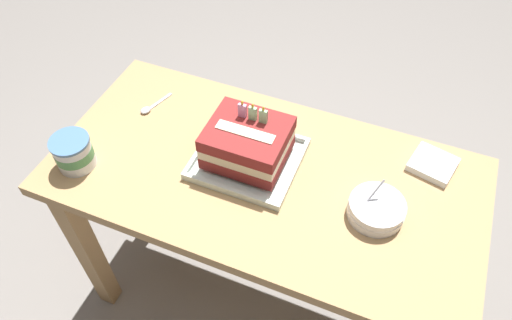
{
  "coord_description": "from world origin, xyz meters",
  "views": [
    {
      "loc": [
        0.3,
        -0.79,
        1.79
      ],
      "look_at": [
        -0.03,
        0.01,
        0.78
      ],
      "focal_mm": 33.71,
      "sensor_mm": 36.0,
      "label": 1
    }
  ],
  "objects_px": {
    "foil_tray": "(248,160)",
    "birthday_cake": "(248,142)",
    "bowl_stack": "(376,209)",
    "napkin_pile": "(433,164)",
    "ice_cream_tub": "(73,152)",
    "serving_spoon_near_tray": "(148,108)"
  },
  "relations": [
    {
      "from": "foil_tray",
      "to": "birthday_cake",
      "type": "xyz_separation_m",
      "value": [
        -0.0,
        0.0,
        0.07
      ]
    },
    {
      "from": "foil_tray",
      "to": "birthday_cake",
      "type": "bearing_deg",
      "value": 90.0
    },
    {
      "from": "birthday_cake",
      "to": "bowl_stack",
      "type": "bearing_deg",
      "value": -6.55
    },
    {
      "from": "birthday_cake",
      "to": "napkin_pile",
      "type": "bearing_deg",
      "value": 19.96
    },
    {
      "from": "foil_tray",
      "to": "bowl_stack",
      "type": "height_order",
      "value": "bowl_stack"
    },
    {
      "from": "foil_tray",
      "to": "birthday_cake",
      "type": "distance_m",
      "value": 0.07
    },
    {
      "from": "napkin_pile",
      "to": "ice_cream_tub",
      "type": "bearing_deg",
      "value": -158.38
    },
    {
      "from": "ice_cream_tub",
      "to": "serving_spoon_near_tray",
      "type": "relative_size",
      "value": 0.87
    },
    {
      "from": "foil_tray",
      "to": "napkin_pile",
      "type": "distance_m",
      "value": 0.52
    },
    {
      "from": "ice_cream_tub",
      "to": "foil_tray",
      "type": "bearing_deg",
      "value": 23.4
    },
    {
      "from": "bowl_stack",
      "to": "serving_spoon_near_tray",
      "type": "bearing_deg",
      "value": 170.88
    },
    {
      "from": "birthday_cake",
      "to": "ice_cream_tub",
      "type": "bearing_deg",
      "value": -156.58
    },
    {
      "from": "birthday_cake",
      "to": "ice_cream_tub",
      "type": "xyz_separation_m",
      "value": [
        -0.44,
        -0.19,
        -0.03
      ]
    },
    {
      "from": "birthday_cake",
      "to": "ice_cream_tub",
      "type": "relative_size",
      "value": 1.97
    },
    {
      "from": "ice_cream_tub",
      "to": "napkin_pile",
      "type": "distance_m",
      "value": 1.0
    },
    {
      "from": "serving_spoon_near_tray",
      "to": "bowl_stack",
      "type": "bearing_deg",
      "value": -9.12
    },
    {
      "from": "ice_cream_tub",
      "to": "napkin_pile",
      "type": "height_order",
      "value": "ice_cream_tub"
    },
    {
      "from": "serving_spoon_near_tray",
      "to": "napkin_pile",
      "type": "distance_m",
      "value": 0.87
    },
    {
      "from": "birthday_cake",
      "to": "bowl_stack",
      "type": "xyz_separation_m",
      "value": [
        0.38,
        -0.04,
        -0.06
      ]
    },
    {
      "from": "birthday_cake",
      "to": "foil_tray",
      "type": "bearing_deg",
      "value": -90.0
    },
    {
      "from": "ice_cream_tub",
      "to": "napkin_pile",
      "type": "bearing_deg",
      "value": 21.62
    },
    {
      "from": "foil_tray",
      "to": "ice_cream_tub",
      "type": "distance_m",
      "value": 0.48
    }
  ]
}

